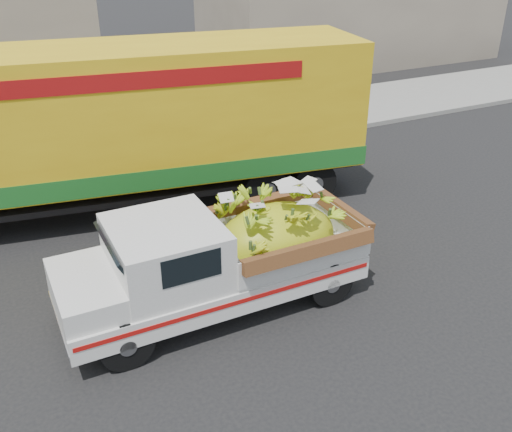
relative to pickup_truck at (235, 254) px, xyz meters
name	(u,v)px	position (x,y,z in m)	size (l,w,h in m)	color
ground	(230,321)	(-0.33, -0.50, -0.99)	(100.00, 100.00, 0.00)	black
curb	(118,167)	(-0.33, 7.03, -0.91)	(60.00, 0.25, 0.15)	gray
sidewalk	(101,144)	(-0.33, 9.13, -0.92)	(60.00, 4.00, 0.14)	gray
pickup_truck	(235,254)	(0.00, 0.00, 0.00)	(5.25, 1.94, 1.84)	black
semi_trailer	(103,125)	(-1.08, 4.57, 1.13)	(12.07, 4.38, 3.80)	black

